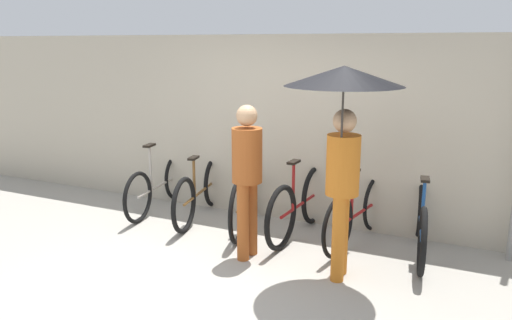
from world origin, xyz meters
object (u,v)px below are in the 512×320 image
parked_bicycle_1 (200,191)px  pedestrian_center (343,112)px  parked_bicycle_4 (358,212)px  pedestrian_leading (247,170)px  parked_bicycle_0 (159,184)px  parked_bicycle_2 (247,197)px  parked_bicycle_3 (299,204)px  parked_bicycle_5 (421,221)px

parked_bicycle_1 → pedestrian_center: bearing=-125.3°
parked_bicycle_4 → pedestrian_leading: bearing=143.2°
parked_bicycle_0 → parked_bicycle_2: (1.40, -0.07, 0.02)m
parked_bicycle_3 → parked_bicycle_2: bearing=92.7°
parked_bicycle_2 → pedestrian_center: size_ratio=0.85×
parked_bicycle_5 → pedestrian_center: size_ratio=0.86×
parked_bicycle_2 → pedestrian_leading: 1.11m
parked_bicycle_0 → parked_bicycle_5: bearing=-97.7°
parked_bicycle_2 → parked_bicycle_3: 0.70m
parked_bicycle_0 → parked_bicycle_2: bearing=-100.1°
parked_bicycle_5 → parked_bicycle_1: bearing=82.2°
parked_bicycle_2 → parked_bicycle_5: bearing=-102.7°
parked_bicycle_2 → parked_bicycle_5: parked_bicycle_5 is taller
pedestrian_center → parked_bicycle_3: bearing=-57.1°
parked_bicycle_4 → parked_bicycle_5: size_ratio=0.96×
pedestrian_center → pedestrian_leading: bearing=-12.7°
parked_bicycle_2 → parked_bicycle_4: 1.40m
pedestrian_leading → pedestrian_center: pedestrian_center is taller
parked_bicycle_2 → parked_bicycle_3: size_ratio=1.02×
parked_bicycle_1 → parked_bicycle_5: parked_bicycle_5 is taller
pedestrian_leading → parked_bicycle_4: bearing=-132.6°
parked_bicycle_1 → parked_bicycle_4: size_ratio=1.03×
parked_bicycle_3 → parked_bicycle_5: 1.40m
pedestrian_center → parked_bicycle_5: bearing=-126.7°
parked_bicycle_0 → pedestrian_leading: bearing=-124.1°
parked_bicycle_0 → parked_bicycle_5: 3.49m
parked_bicycle_4 → parked_bicycle_3: bearing=106.8°
parked_bicycle_4 → pedestrian_leading: (-0.99, -0.91, 0.60)m
parked_bicycle_0 → pedestrian_leading: pedestrian_leading is taller
parked_bicycle_3 → parked_bicycle_0: bearing=91.5°
parked_bicycle_2 → parked_bicycle_3: bearing=-105.0°
parked_bicycle_0 → pedestrian_center: pedestrian_center is taller
parked_bicycle_1 → parked_bicycle_4: 2.10m
parked_bicycle_1 → pedestrian_center: pedestrian_center is taller
parked_bicycle_3 → pedestrian_center: bearing=-138.4°
parked_bicycle_4 → pedestrian_leading: size_ratio=1.03×
parked_bicycle_2 → parked_bicycle_4: size_ratio=1.03×
parked_bicycle_0 → parked_bicycle_5: (3.49, -0.03, 0.01)m
parked_bicycle_3 → pedestrian_leading: 1.06m
parked_bicycle_1 → parked_bicycle_4: parked_bicycle_4 is taller
parked_bicycle_0 → parked_bicycle_2: parked_bicycle_0 is taller
parked_bicycle_3 → parked_bicycle_5: (1.40, 0.06, -0.02)m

